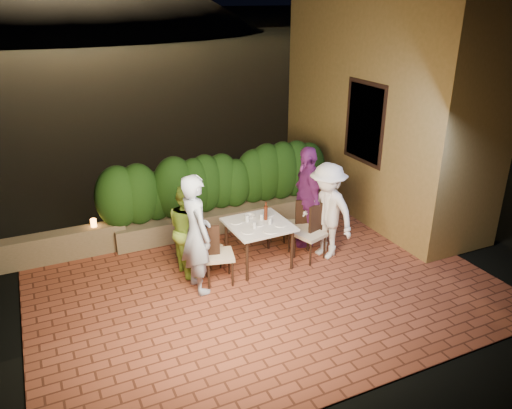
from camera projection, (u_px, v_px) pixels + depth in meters
ground at (266, 288)px, 7.82m from camera, size 400.00×400.00×0.00m
terrace_floor at (252, 276)px, 8.26m from camera, size 7.00×6.00×0.15m
building_wall at (385, 89)px, 9.92m from camera, size 1.60×5.00×5.00m
window_pane at (366, 123)px, 9.39m from camera, size 0.08×1.00×1.40m
window_frame at (365, 123)px, 9.38m from camera, size 0.06×1.15×1.55m
planter at (223, 218)px, 9.73m from camera, size 4.20×0.55×0.40m
hedge at (222, 182)px, 9.44m from camera, size 4.00×0.70×1.10m
parapet at (60, 246)px, 8.54m from camera, size 2.20×0.30×0.50m
hill at (62, 69)px, 60.23m from camera, size 52.00×40.00×22.00m
dining_table at (259, 244)px, 8.35m from camera, size 1.02×1.02×0.75m
plate_nw at (248, 231)px, 7.91m from camera, size 0.21×0.21×0.01m
plate_sw at (236, 222)px, 8.24m from camera, size 0.21×0.21×0.01m
plate_ne at (280, 225)px, 8.14m from camera, size 0.20×0.20×0.01m
plate_se at (267, 214)px, 8.52m from camera, size 0.23×0.23×0.01m
plate_centre at (258, 224)px, 8.16m from camera, size 0.21×0.21×0.01m
plate_front at (271, 231)px, 7.93m from camera, size 0.24×0.24×0.01m
glass_nw at (254, 225)px, 8.02m from camera, size 0.06×0.06×0.10m
glass_sw at (247, 218)px, 8.26m from camera, size 0.06×0.06×0.11m
glass_ne at (270, 221)px, 8.16m from camera, size 0.06×0.06×0.10m
glass_se at (262, 217)px, 8.32m from camera, size 0.06×0.06×0.10m
beer_bottle at (266, 211)px, 8.28m from camera, size 0.06×0.06×0.31m
bowl at (250, 216)px, 8.43m from camera, size 0.18×0.18×0.04m
chair_left_front at (219, 254)px, 7.78m from camera, size 0.55×0.55×0.98m
chair_left_back at (206, 245)px, 8.20m from camera, size 0.50×0.50×0.85m
chair_right_front at (310, 233)px, 8.48m from camera, size 0.56×0.56×0.96m
chair_right_back at (296, 224)px, 8.88m from camera, size 0.51×0.51×0.91m
diner_blue at (196, 234)px, 7.42m from camera, size 0.51×0.72×1.88m
diner_green at (188, 229)px, 7.98m from camera, size 0.62×0.77×1.51m
diner_white at (327, 211)px, 8.44m from camera, size 0.90×1.22×1.69m
diner_purple at (307, 196)px, 8.86m from camera, size 0.67×1.15×1.83m
parapet_lamp at (94, 223)px, 8.65m from camera, size 0.10×0.10×0.14m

